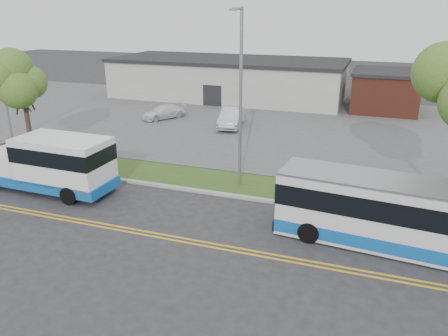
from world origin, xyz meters
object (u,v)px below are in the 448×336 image
at_px(parked_car_b, 164,112).
at_px(transit_bus, 407,216).
at_px(streetlight_far, 2,82).
at_px(shuttle_bus, 52,162).
at_px(pedestrian, 46,140).
at_px(parked_car_a, 232,117).
at_px(tree_west, 21,80).
at_px(streetlight_near, 240,94).

bearing_deg(parked_car_b, transit_bus, -8.56).
relative_size(streetlight_far, shuttle_bus, 0.98).
xyz_separation_m(pedestrian, parked_car_a, (9.99, 10.79, -0.02)).
distance_m(parked_car_a, parked_car_b, 6.76).
bearing_deg(parked_car_a, tree_west, -140.83).
bearing_deg(streetlight_far, streetlight_near, -8.05).
bearing_deg(pedestrian, parked_car_b, -143.30).
height_order(parked_car_a, parked_car_b, parked_car_a).
bearing_deg(streetlight_far, tree_west, -28.98).
distance_m(streetlight_far, pedestrian, 5.93).
height_order(streetlight_near, shuttle_bus, streetlight_near).
height_order(shuttle_bus, transit_bus, shuttle_bus).
bearing_deg(pedestrian, parked_car_a, -170.25).
bearing_deg(parked_car_b, streetlight_far, -95.45).
relative_size(shuttle_bus, pedestrian, 5.03).
distance_m(streetlight_near, pedestrian, 15.17).
bearing_deg(shuttle_bus, transit_bus, 0.37).
xyz_separation_m(shuttle_bus, pedestrian, (-5.10, 5.29, -0.74)).
xyz_separation_m(pedestrian, parked_car_b, (3.27, 11.51, -0.21)).
xyz_separation_m(streetlight_near, parked_car_b, (-11.22, 12.78, -4.54)).
bearing_deg(shuttle_bus, parked_car_a, 74.30).
xyz_separation_m(transit_bus, parked_car_a, (-13.08, 16.34, -0.61)).
bearing_deg(transit_bus, pedestrian, 171.83).
xyz_separation_m(streetlight_far, parked_car_a, (14.50, 9.37, -3.59)).
bearing_deg(parked_car_b, streetlight_near, -16.53).
height_order(streetlight_far, pedestrian, streetlight_far).
relative_size(streetlight_near, streetlight_far, 1.19).
distance_m(transit_bus, pedestrian, 23.73).
distance_m(transit_bus, parked_car_a, 20.94).
distance_m(streetlight_near, parked_car_b, 17.60).
distance_m(shuttle_bus, parked_car_b, 16.92).
xyz_separation_m(transit_bus, pedestrian, (-23.06, 5.55, -0.59)).
relative_size(pedestrian, parked_car_a, 0.34).
height_order(streetlight_near, pedestrian, streetlight_near).
height_order(tree_west, parked_car_a, tree_west).
relative_size(tree_west, transit_bus, 0.63).
bearing_deg(streetlight_near, streetlight_far, 171.95).
distance_m(tree_west, pedestrian, 4.32).
distance_m(tree_west, shuttle_bus, 7.98).
distance_m(streetlight_far, shuttle_bus, 12.06).
bearing_deg(streetlight_near, shuttle_bus, -156.84).
distance_m(shuttle_bus, pedestrian, 7.38).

